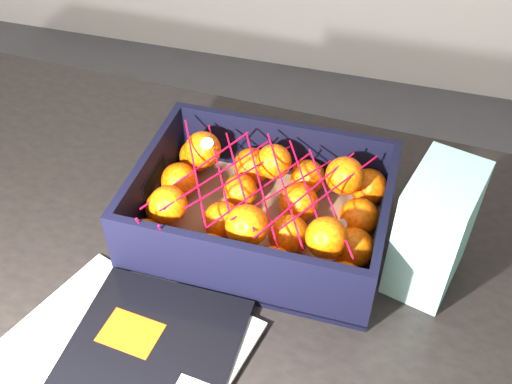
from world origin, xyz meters
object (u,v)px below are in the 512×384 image
(magazine_stack, at_px, (119,369))
(retail_carton, at_px, (434,230))
(produce_crate, at_px, (262,215))
(table, at_px, (181,293))

(magazine_stack, relative_size, retail_carton, 1.96)
(magazine_stack, bearing_deg, retail_carton, 37.37)
(produce_crate, bearing_deg, magazine_stack, -110.19)
(table, distance_m, retail_carton, 0.41)
(table, distance_m, produce_crate, 0.19)
(table, height_order, retail_carton, retail_carton)
(magazine_stack, relative_size, produce_crate, 0.99)
(produce_crate, bearing_deg, retail_carton, -3.90)
(retail_carton, bearing_deg, magazine_stack, -128.00)
(magazine_stack, xyz_separation_m, retail_carton, (0.35, 0.27, 0.08))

